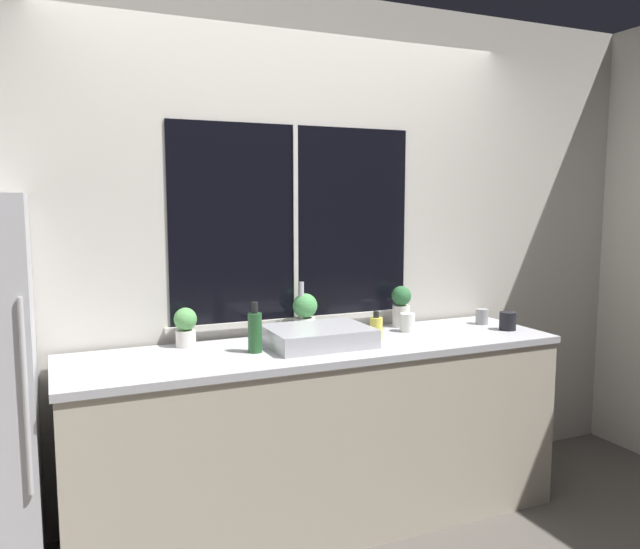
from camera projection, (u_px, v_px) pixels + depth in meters
name	position (u px, v px, depth m)	size (l,w,h in m)	color
wall_back	(293.00, 252.00, 3.35)	(8.00, 0.09, 2.70)	#BCB7AD
wall_right	(519.00, 235.00, 4.99)	(0.06, 7.00, 2.70)	#BCB7AD
counter	(321.00, 435.00, 3.11)	(2.46, 0.64, 0.92)	#B2A893
sink	(318.00, 336.00, 3.06)	(0.49, 0.43, 0.29)	#ADADB2
potted_plant_left	(186.00, 326.00, 3.02)	(0.11, 0.11, 0.19)	silver
potted_plant_center	(305.00, 313.00, 3.27)	(0.13, 0.13, 0.22)	silver
potted_plant_right	(401.00, 305.00, 3.50)	(0.11, 0.11, 0.23)	silver
soap_bottle	(376.00, 328.00, 3.18)	(0.07, 0.07, 0.14)	#DBD14C
bottle_tall	(255.00, 331.00, 2.90)	(0.07, 0.07, 0.24)	#235128
mug_black	(508.00, 321.00, 3.41)	(0.09, 0.09, 0.10)	black
mug_white	(407.00, 322.00, 3.37)	(0.08, 0.08, 0.10)	white
mug_grey	(482.00, 317.00, 3.57)	(0.07, 0.07, 0.09)	gray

